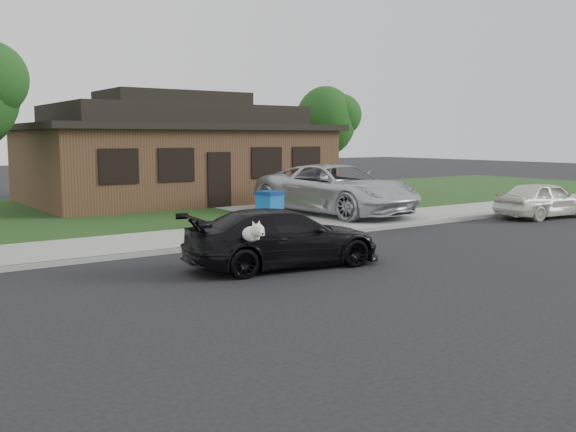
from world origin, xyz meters
TOP-DOWN VIEW (x-y plane):
  - ground at (0.00, 0.00)m, footprint 120.00×120.00m
  - sidewalk at (0.00, 5.00)m, footprint 60.00×3.00m
  - curb at (0.00, 3.50)m, footprint 60.00×0.12m
  - lawn at (0.00, 13.00)m, footprint 60.00×13.00m
  - driveway at (6.00, 10.00)m, footprint 4.50×13.00m
  - sedan at (-0.17, 0.57)m, footprint 4.63×2.42m
  - minivan at (6.32, 6.65)m, footprint 3.58×6.60m
  - white_compact at (12.33, 2.44)m, footprint 3.93×1.88m
  - recycling_bin at (2.51, 5.18)m, footprint 0.81×0.81m
  - house at (4.00, 15.00)m, footprint 12.60×8.60m
  - tree_1 at (12.14, 14.40)m, footprint 3.15×3.00m

SIDE VIEW (x-z plane):
  - ground at x=0.00m, z-range 0.00..0.00m
  - sidewalk at x=0.00m, z-range 0.00..0.12m
  - curb at x=0.00m, z-range 0.00..0.12m
  - lawn at x=0.00m, z-range 0.00..0.13m
  - driveway at x=6.00m, z-range 0.00..0.14m
  - sedan at x=-0.17m, z-range 0.00..1.28m
  - white_compact at x=12.33m, z-range 0.00..1.29m
  - recycling_bin at x=2.51m, z-range 0.13..1.24m
  - minivan at x=6.32m, z-range 0.14..1.90m
  - house at x=4.00m, z-range -0.19..4.46m
  - tree_1 at x=12.14m, z-range 1.09..6.34m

